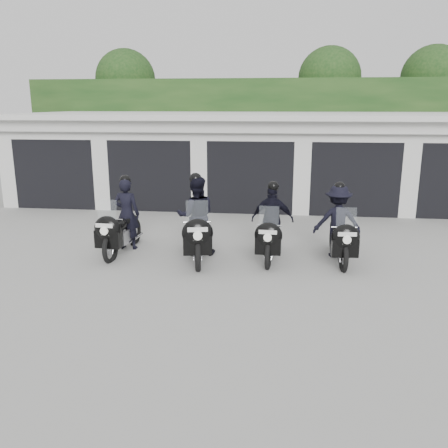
# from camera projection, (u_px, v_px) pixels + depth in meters

# --- Properties ---
(ground) EXTENTS (80.00, 80.00, 0.00)m
(ground) POSITION_uv_depth(u_px,v_px,m) (231.00, 276.00, 9.30)
(ground) COLOR gray
(ground) RESTS_ON ground
(garage_block) EXTENTS (16.40, 6.80, 2.96)m
(garage_block) POSITION_uv_depth(u_px,v_px,m) (255.00, 158.00, 16.71)
(garage_block) COLOR silver
(garage_block) RESTS_ON ground
(background_vegetation) EXTENTS (20.00, 3.90, 5.80)m
(background_vegetation) POSITION_uv_depth(u_px,v_px,m) (270.00, 115.00, 21.01)
(background_vegetation) COLOR #153513
(background_vegetation) RESTS_ON ground
(police_bike_a) EXTENTS (0.71, 2.04, 1.78)m
(police_bike_a) POSITION_uv_depth(u_px,v_px,m) (122.00, 222.00, 10.64)
(police_bike_a) COLOR black
(police_bike_a) RESTS_ON ground
(police_bike_b) EXTENTS (1.04, 2.15, 1.89)m
(police_bike_b) POSITION_uv_depth(u_px,v_px,m) (196.00, 221.00, 10.29)
(police_bike_b) COLOR black
(police_bike_b) RESTS_ON ground
(police_bike_c) EXTENTS (0.96, 1.96, 1.71)m
(police_bike_c) POSITION_uv_depth(u_px,v_px,m) (272.00, 225.00, 10.32)
(police_bike_c) COLOR black
(police_bike_c) RESTS_ON ground
(police_bike_d) EXTENTS (1.05, 1.97, 1.72)m
(police_bike_d) POSITION_uv_depth(u_px,v_px,m) (338.00, 226.00, 10.18)
(police_bike_d) COLOR black
(police_bike_d) RESTS_ON ground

